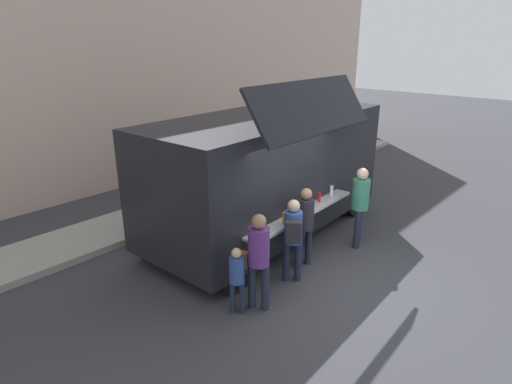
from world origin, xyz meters
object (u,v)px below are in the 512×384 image
Objects in this scene: customer_extra_browsing at (360,200)px; child_near_queue at (237,275)px; trash_bin at (296,158)px; customer_mid_with_backpack at (293,233)px; customer_rear_waiting at (258,254)px; food_truck_main at (268,171)px; customer_front_ordering at (305,221)px.

customer_extra_browsing is 3.49m from child_near_queue.
customer_mid_with_backpack is at bearing -143.35° from trash_bin.
customer_rear_waiting is 3.15m from customer_extra_browsing.
customer_rear_waiting is 0.47m from child_near_queue.
customer_mid_with_backpack is at bearing -129.85° from food_truck_main.
customer_rear_waiting is at bearing -147.41° from trash_bin.
food_truck_main is 2.10m from customer_extra_browsing.
child_near_queue is at bearing 63.76° from customer_extra_browsing.
customer_front_ordering is (-4.82, -3.85, 0.45)m from trash_bin.
customer_extra_browsing reaches higher than customer_rear_waiting.
customer_front_ordering is (-0.68, -1.53, -0.54)m from food_truck_main.
customer_extra_browsing is (3.15, -0.06, 0.04)m from customer_rear_waiting.
customer_extra_browsing is 1.49× the size of child_near_queue.
trash_bin is at bearing -61.03° from customer_extra_browsing.
food_truck_main reaches higher than customer_rear_waiting.
food_truck_main is at bearing -0.37° from child_near_queue.
food_truck_main is 3.76× the size of customer_mid_with_backpack.
customer_mid_with_backpack is at bearing 63.15° from customer_extra_browsing.
customer_front_ordering is at bearing -116.80° from food_truck_main.
child_near_queue is (-2.67, -1.67, -0.79)m from food_truck_main.
customer_front_ordering reaches higher than child_near_queue.
child_near_queue is (-3.47, 0.22, -0.34)m from customer_extra_browsing.
trash_bin is 0.60× the size of customer_rear_waiting.
customer_rear_waiting is (-1.67, -0.30, 0.05)m from customer_front_ordering.
customer_rear_waiting is at bearing -59.25° from child_near_queue.
customer_front_ordering is 1.70m from customer_rear_waiting.
customer_extra_browsing is at bearing -29.13° from customer_rear_waiting.
customer_rear_waiting is (-2.36, -1.83, -0.49)m from food_truck_main.
trash_bin is at bearing 4.54° from customer_rear_waiting.
customer_front_ordering is at bearing 53.75° from customer_extra_browsing.
food_truck_main reaches higher than customer_extra_browsing.
food_truck_main is at bearing 0.28° from customer_extra_browsing.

